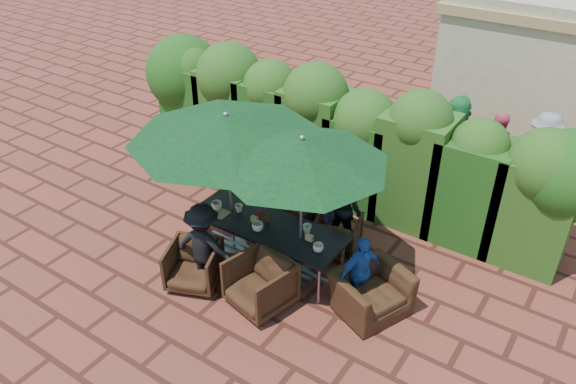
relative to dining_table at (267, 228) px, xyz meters
The scene contains 31 objects.
ground 0.70m from the dining_table, 138.46° to the left, with size 80.00×80.00×0.00m, color brown.
dining_table is the anchor object (origin of this frame).
umbrella_left 1.70m from the dining_table, behind, with size 2.98×2.98×2.46m.
umbrella_right 1.65m from the dining_table, ahead, with size 2.49×2.49×2.46m.
chair_far_left 1.40m from the dining_table, 132.08° to the left, with size 0.70×0.66×0.72m, color black.
chair_far_mid 1.08m from the dining_table, 94.94° to the left, with size 0.71×0.66×0.73m, color black.
chair_far_right 1.21m from the dining_table, 48.87° to the left, with size 0.71×0.66×0.73m, color black.
chair_near_left 1.24m from the dining_table, 121.83° to the right, with size 0.75×0.70×0.77m, color black.
chair_near_right 0.99m from the dining_table, 60.75° to the right, with size 0.82×0.77×0.85m, color black.
chair_end_right 1.86m from the dining_table, ahead, with size 1.00×0.65×0.88m, color black.
adult_far_left 1.28m from the dining_table, 126.46° to the left, with size 0.63×0.37×1.28m, color white.
adult_far_mid 0.92m from the dining_table, 90.25° to the left, with size 0.50×0.41×1.40m, color #1D4BA0.
adult_far_right 1.29m from the dining_table, 53.21° to the left, with size 0.66×0.41×1.38m, color black.
adult_near_left 1.03m from the dining_table, 120.17° to the right, with size 0.89×0.41×1.39m, color black.
adult_end_right 1.66m from the dining_table, ahead, with size 0.70×0.35×1.20m, color #1D4BA0.
child_left 1.12m from the dining_table, 109.11° to the left, with size 0.31×0.26×0.87m, color #EE5476.
child_right 1.19m from the dining_table, 68.81° to the left, with size 0.29×0.23×0.79m, color #9253B3.
pedestrian_a 4.53m from the dining_table, 71.40° to the left, with size 1.61×0.57×1.72m, color green.
pedestrian_b 4.90m from the dining_table, 63.51° to the left, with size 0.73×0.45×1.53m, color #EE5476.
pedestrian_c 5.38m from the dining_table, 55.96° to the left, with size 1.09×0.50×1.70m, color gray.
cup_a 0.93m from the dining_table, behind, with size 0.17×0.17×0.14m, color beige.
cup_b 0.60m from the dining_table, behind, with size 0.13×0.13×0.12m, color beige.
cup_c 0.25m from the dining_table, 97.83° to the right, with size 0.18×0.18×0.14m, color beige.
cup_d 0.66m from the dining_table, 15.31° to the left, with size 0.14×0.14×0.13m, color beige.
cup_e 1.02m from the dining_table, ahead, with size 0.16×0.16×0.12m, color beige.
ketchup_bottle 0.24m from the dining_table, 168.18° to the left, with size 0.04×0.04×0.17m, color #B20C0A.
sauce_bottle 0.17m from the dining_table, 116.96° to the left, with size 0.04×0.04×0.17m, color #4C230C.
serving_tray 0.86m from the dining_table, 167.55° to the right, with size 0.35×0.25×0.02m, color #A67C50.
number_block_left 0.24m from the dining_table, 165.32° to the right, with size 0.12×0.06×0.10m, color tan.
number_block_right 0.77m from the dining_table, ahead, with size 0.12×0.06×0.10m, color tan.
hedge_wall 2.55m from the dining_table, 97.85° to the left, with size 9.10×1.60×2.51m.
Camera 1 is at (4.33, -5.79, 5.85)m, focal length 35.00 mm.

